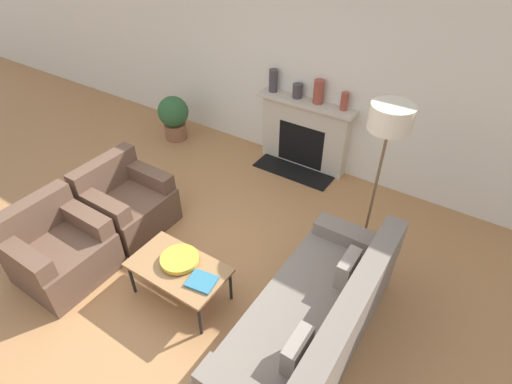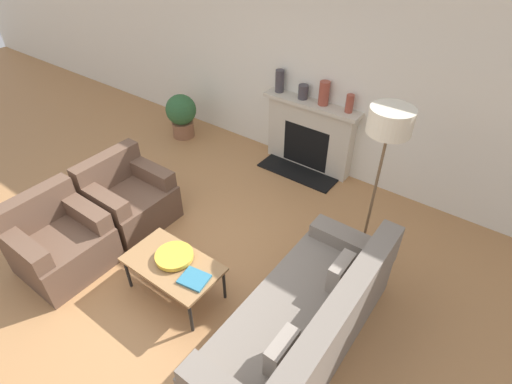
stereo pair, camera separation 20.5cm
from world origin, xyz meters
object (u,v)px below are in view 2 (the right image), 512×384
at_px(coffee_table, 173,266).
at_px(mantel_vase_center_right, 324,93).
at_px(mantel_vase_right, 350,104).
at_px(armchair_far, 129,199).
at_px(armchair_near, 59,243).
at_px(couch, 304,324).
at_px(bowl, 174,256).
at_px(book, 194,279).
at_px(floor_lamp, 388,135).
at_px(mantel_vase_center_left, 303,92).
at_px(fireplace, 309,136).
at_px(potted_plant, 181,114).
at_px(mantel_vase_left, 280,81).

height_order(coffee_table, mantel_vase_center_right, mantel_vase_center_right).
xyz_separation_m(coffee_table, mantel_vase_right, (0.39, 2.84, 0.74)).
bearing_deg(armchair_far, mantel_vase_center_right, -28.50).
xyz_separation_m(armchair_near, coffee_table, (1.26, 0.45, 0.07)).
xyz_separation_m(couch, bowl, (-1.37, -0.19, 0.14)).
bearing_deg(book, floor_lamp, 52.01).
distance_m(armchair_near, mantel_vase_center_left, 3.53).
relative_size(mantel_vase_center_right, mantel_vase_right, 1.35).
relative_size(fireplace, bowl, 3.76).
bearing_deg(potted_plant, book, -43.19).
bearing_deg(armchair_far, potted_plant, 27.15).
bearing_deg(coffee_table, floor_lamp, 53.76).
xyz_separation_m(book, mantel_vase_center_right, (-0.29, 2.87, 0.74)).
bearing_deg(armchair_far, book, -107.57).
relative_size(bowl, potted_plant, 0.52).
xyz_separation_m(book, mantel_vase_left, (-0.99, 2.87, 0.74)).
distance_m(armchair_near, coffee_table, 1.34).
distance_m(mantel_vase_center_right, potted_plant, 2.43).
bearing_deg(floor_lamp, book, -118.54).
height_order(mantel_vase_left, mantel_vase_center_left, mantel_vase_left).
distance_m(couch, mantel_vase_center_right, 3.04).
relative_size(coffee_table, mantel_vase_left, 3.07).
relative_size(fireplace, floor_lamp, 0.80).
relative_size(fireplace, coffee_table, 1.46).
xyz_separation_m(mantel_vase_center_right, potted_plant, (-2.26, -0.48, -0.78)).
bearing_deg(fireplace, armchair_far, -115.70).
bearing_deg(mantel_vase_center_left, floor_lamp, -35.57).
relative_size(book, floor_lamp, 0.16).
bearing_deg(book, bowl, 157.35).
bearing_deg(couch, book, -75.32).
relative_size(bowl, mantel_vase_center_right, 1.18).
relative_size(book, mantel_vase_right, 1.23).
relative_size(coffee_table, potted_plant, 1.34).
bearing_deg(mantel_vase_center_right, book, -84.19).
distance_m(armchair_near, bowl, 1.35).
distance_m(fireplace, floor_lamp, 2.04).
height_order(armchair_near, potted_plant, armchair_near).
bearing_deg(couch, coffee_table, -79.62).
bearing_deg(floor_lamp, fireplace, 141.87).
bearing_deg(mantel_vase_left, fireplace, -1.63).
relative_size(bowl, mantel_vase_left, 1.20).
height_order(book, mantel_vase_right, mantel_vase_right).
height_order(armchair_near, mantel_vase_center_right, mantel_vase_center_right).
xyz_separation_m(couch, book, (-1.03, -0.27, 0.12)).
xyz_separation_m(floor_lamp, mantel_vase_right, (-0.87, 1.11, -0.35)).
height_order(mantel_vase_left, mantel_vase_center_right, mantel_vase_center_right).
bearing_deg(book, couch, 5.22).
relative_size(mantel_vase_center_left, mantel_vase_right, 0.82).
bearing_deg(coffee_table, potted_plant, 133.32).
relative_size(couch, floor_lamp, 1.21).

